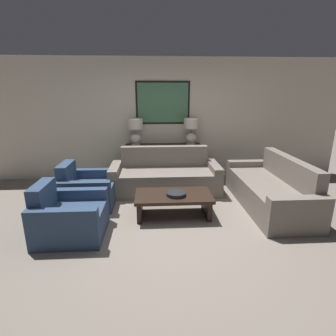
# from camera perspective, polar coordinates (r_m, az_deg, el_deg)

# --- Properties ---
(ground_plane) EXTENTS (20.00, 20.00, 0.00)m
(ground_plane) POSITION_cam_1_polar(r_m,az_deg,el_deg) (3.92, 0.54, -13.38)
(ground_plane) COLOR slate
(back_wall) EXTENTS (8.10, 0.12, 2.65)m
(back_wall) POSITION_cam_1_polar(r_m,az_deg,el_deg) (5.97, -1.13, 10.48)
(back_wall) COLOR beige
(back_wall) RESTS_ON ground_plane
(console_table) EXTENTS (1.66, 0.38, 0.81)m
(console_table) POSITION_cam_1_polar(r_m,az_deg,el_deg) (5.88, -0.97, 1.21)
(console_table) COLOR #332319
(console_table) RESTS_ON ground_plane
(table_lamp_left) EXTENTS (0.32, 0.32, 0.57)m
(table_lamp_left) POSITION_cam_1_polar(r_m,az_deg,el_deg) (5.73, -7.12, 8.38)
(table_lamp_left) COLOR silver
(table_lamp_left) RESTS_ON console_table
(table_lamp_right) EXTENTS (0.32, 0.32, 0.57)m
(table_lamp_right) POSITION_cam_1_polar(r_m,az_deg,el_deg) (5.78, 5.05, 8.51)
(table_lamp_right) COLOR silver
(table_lamp_right) RESTS_ON console_table
(couch_by_back_wall) EXTENTS (2.13, 0.88, 0.86)m
(couch_by_back_wall) POSITION_cam_1_polar(r_m,az_deg,el_deg) (5.24, -0.64, -2.01)
(couch_by_back_wall) COLOR slate
(couch_by_back_wall) RESTS_ON ground_plane
(couch_by_side) EXTENTS (0.88, 2.13, 0.86)m
(couch_by_side) POSITION_cam_1_polar(r_m,az_deg,el_deg) (4.91, 21.37, -4.49)
(couch_by_side) COLOR slate
(couch_by_side) RESTS_ON ground_plane
(coffee_table) EXTENTS (1.21, 0.66, 0.37)m
(coffee_table) POSITION_cam_1_polar(r_m,az_deg,el_deg) (4.22, 1.20, -6.90)
(coffee_table) COLOR black
(coffee_table) RESTS_ON ground_plane
(decorative_bowl) EXTENTS (0.31, 0.31, 0.06)m
(decorative_bowl) POSITION_cam_1_polar(r_m,az_deg,el_deg) (4.13, 1.76, -5.65)
(decorative_bowl) COLOR #232328
(decorative_bowl) RESTS_ON coffee_table
(armchair_near_back_wall) EXTENTS (0.88, 0.85, 0.77)m
(armchair_near_back_wall) POSITION_cam_1_polar(r_m,az_deg,el_deg) (4.83, -17.28, -4.72)
(armchair_near_back_wall) COLOR navy
(armchair_near_back_wall) RESTS_ON ground_plane
(armchair_near_camera) EXTENTS (0.88, 0.85, 0.77)m
(armchair_near_camera) POSITION_cam_1_polar(r_m,az_deg,el_deg) (3.93, -20.74, -10.06)
(armchair_near_camera) COLOR navy
(armchair_near_camera) RESTS_ON ground_plane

